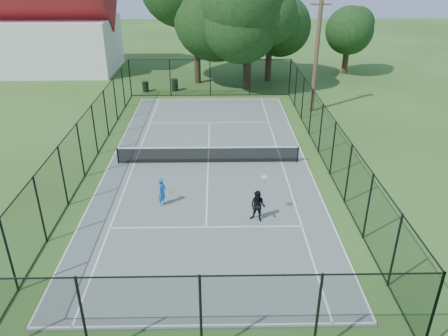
{
  "coord_description": "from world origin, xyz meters",
  "views": [
    {
      "loc": [
        0.48,
        -22.02,
        10.59
      ],
      "look_at": [
        0.83,
        -3.0,
        1.2
      ],
      "focal_mm": 35.0,
      "sensor_mm": 36.0,
      "label": 1
    }
  ],
  "objects_px": {
    "trash_bin_left": "(145,87)",
    "utility_pole": "(316,54)",
    "tennis_net": "(208,154)",
    "trash_bin_right": "(175,85)",
    "player_blue": "(162,192)",
    "player_black": "(258,206)"
  },
  "relations": [
    {
      "from": "player_blue",
      "to": "player_black",
      "type": "bearing_deg",
      "value": -18.38
    },
    {
      "from": "tennis_net",
      "to": "utility_pole",
      "type": "height_order",
      "value": "utility_pole"
    },
    {
      "from": "player_blue",
      "to": "player_black",
      "type": "xyz_separation_m",
      "value": [
        4.28,
        -1.42,
        0.04
      ]
    },
    {
      "from": "trash_bin_left",
      "to": "trash_bin_right",
      "type": "distance_m",
      "value": 2.48
    },
    {
      "from": "tennis_net",
      "to": "trash_bin_left",
      "type": "relative_size",
      "value": 11.68
    },
    {
      "from": "utility_pole",
      "to": "trash_bin_right",
      "type": "bearing_deg",
      "value": 152.69
    },
    {
      "from": "tennis_net",
      "to": "trash_bin_right",
      "type": "bearing_deg",
      "value": 101.87
    },
    {
      "from": "trash_bin_left",
      "to": "player_blue",
      "type": "xyz_separation_m",
      "value": [
        3.47,
        -18.75,
        0.3
      ]
    },
    {
      "from": "utility_pole",
      "to": "trash_bin_left",
      "type": "bearing_deg",
      "value": 158.08
    },
    {
      "from": "trash_bin_left",
      "to": "utility_pole",
      "type": "relative_size",
      "value": 0.1
    },
    {
      "from": "tennis_net",
      "to": "utility_pole",
      "type": "xyz_separation_m",
      "value": [
        7.58,
        9.0,
        3.6
      ]
    },
    {
      "from": "player_blue",
      "to": "tennis_net",
      "type": "bearing_deg",
      "value": 65.42
    },
    {
      "from": "player_blue",
      "to": "trash_bin_left",
      "type": "bearing_deg",
      "value": 100.48
    },
    {
      "from": "trash_bin_right",
      "to": "player_black",
      "type": "height_order",
      "value": "player_black"
    },
    {
      "from": "trash_bin_left",
      "to": "trash_bin_right",
      "type": "height_order",
      "value": "trash_bin_right"
    },
    {
      "from": "utility_pole",
      "to": "player_blue",
      "type": "bearing_deg",
      "value": -125.55
    },
    {
      "from": "tennis_net",
      "to": "trash_bin_right",
      "type": "height_order",
      "value": "same"
    },
    {
      "from": "tennis_net",
      "to": "player_black",
      "type": "relative_size",
      "value": 4.3
    },
    {
      "from": "trash_bin_left",
      "to": "utility_pole",
      "type": "height_order",
      "value": "utility_pole"
    },
    {
      "from": "tennis_net",
      "to": "player_black",
      "type": "height_order",
      "value": "player_black"
    },
    {
      "from": "trash_bin_left",
      "to": "player_black",
      "type": "xyz_separation_m",
      "value": [
        7.75,
        -20.17,
        0.35
      ]
    },
    {
      "from": "tennis_net",
      "to": "trash_bin_right",
      "type": "distance_m",
      "value": 14.81
    }
  ]
}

